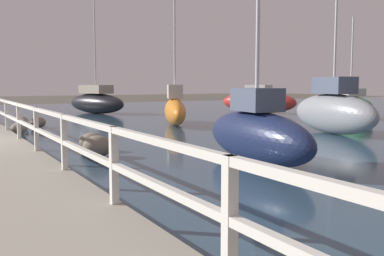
{
  "coord_description": "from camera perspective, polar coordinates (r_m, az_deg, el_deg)",
  "views": [
    {
      "loc": [
        0.03,
        -13.67,
        1.92
      ],
      "look_at": [
        5.65,
        -3.67,
        0.78
      ],
      "focal_mm": 42.0,
      "sensor_mm": 36.0,
      "label": 1
    }
  ],
  "objects": [
    {
      "name": "sailboat_orange",
      "position": [
        20.95,
        -2.19,
        2.36
      ],
      "size": [
        2.83,
        4.96,
        5.73
      ],
      "rotation": [
        0.0,
        0.0,
        -0.41
      ],
      "color": "orange",
      "rests_on": "water_surface"
    },
    {
      "name": "railing",
      "position": [
        13.83,
        -21.17,
        1.6
      ],
      "size": [
        0.1,
        32.5,
        1.02
      ],
      "color": "silver",
      "rests_on": "dock_walkway"
    },
    {
      "name": "sailboat_black",
      "position": [
        29.55,
        -12.08,
        3.29
      ],
      "size": [
        3.05,
        5.78,
        7.39
      ],
      "rotation": [
        0.0,
        0.0,
        0.28
      ],
      "color": "black",
      "rests_on": "water_surface"
    },
    {
      "name": "boulder_mid_strip",
      "position": [
        20.57,
        -18.95,
        0.67
      ],
      "size": [
        0.65,
        0.58,
        0.49
      ],
      "color": "slate",
      "rests_on": "ground"
    },
    {
      "name": "boulder_upstream",
      "position": [
        18.17,
        -21.2,
        -0.1
      ],
      "size": [
        0.58,
        0.52,
        0.44
      ],
      "color": "gray",
      "rests_on": "ground"
    },
    {
      "name": "sailboat_navy",
      "position": [
        10.83,
        8.17,
        -0.7
      ],
      "size": [
        1.7,
        4.55,
        6.47
      ],
      "rotation": [
        0.0,
        0.0,
        -0.13
      ],
      "color": "#192347",
      "rests_on": "water_surface"
    },
    {
      "name": "sailboat_gray",
      "position": [
        17.99,
        17.51,
        2.09
      ],
      "size": [
        2.15,
        4.98,
        5.7
      ],
      "rotation": [
        0.0,
        0.0,
        -0.19
      ],
      "color": "gray",
      "rests_on": "water_surface"
    },
    {
      "name": "boulder_near_dock",
      "position": [
        13.01,
        -12.62,
        -1.77
      ],
      "size": [
        0.72,
        0.65,
        0.54
      ],
      "color": "slate",
      "rests_on": "ground"
    },
    {
      "name": "boulder_far_strip",
      "position": [
        22.75,
        -20.73,
        0.91
      ],
      "size": [
        0.49,
        0.44,
        0.37
      ],
      "color": "gray",
      "rests_on": "ground"
    },
    {
      "name": "boulder_downstream",
      "position": [
        11.95,
        -11.92,
        -2.3
      ],
      "size": [
        0.77,
        0.69,
        0.58
      ],
      "color": "slate",
      "rests_on": "ground"
    },
    {
      "name": "boulder_water_edge",
      "position": [
        20.46,
        -20.82,
        0.51
      ],
      "size": [
        0.57,
        0.52,
        0.43
      ],
      "color": "gray",
      "rests_on": "ground"
    },
    {
      "name": "sailboat_red",
      "position": [
        29.46,
        8.41,
        3.38
      ],
      "size": [
        3.47,
        5.48,
        6.63
      ],
      "rotation": [
        0.0,
        0.0,
        0.41
      ],
      "color": "red",
      "rests_on": "water_surface"
    },
    {
      "name": "sailboat_green",
      "position": [
        26.29,
        19.46,
        2.67
      ],
      "size": [
        2.48,
        3.89,
        5.53
      ],
      "rotation": [
        0.0,
        0.0,
        -0.28
      ],
      "color": "#236B42",
      "rests_on": "water_surface"
    }
  ]
}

